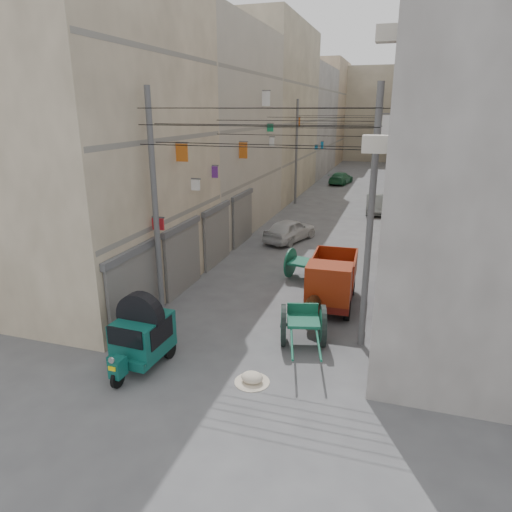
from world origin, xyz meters
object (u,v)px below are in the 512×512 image
at_px(tonga_cart, 303,325).
at_px(distant_car_green, 341,178).
at_px(second_cart, 305,264).
at_px(horse, 320,305).
at_px(distant_car_white, 290,230).
at_px(auto_rickshaw, 142,333).
at_px(distant_car_grey, 376,204).
at_px(feed_sack, 252,377).
at_px(mini_truck, 331,285).

relative_size(tonga_cart, distant_car_green, 0.78).
xyz_separation_m(second_cart, distant_car_green, (-2.09, 27.97, -0.13)).
distance_m(horse, distant_car_white, 10.71).
bearing_deg(tonga_cart, second_cart, 86.48).
distance_m(auto_rickshaw, second_cart, 9.04).
bearing_deg(distant_car_grey, distant_car_green, 103.68).
distance_m(second_cart, feed_sack, 8.43).
relative_size(mini_truck, distant_car_green, 0.91).
relative_size(horse, distant_car_green, 0.44).
distance_m(second_cart, distant_car_green, 28.05).
relative_size(mini_truck, feed_sack, 6.00).
relative_size(horse, distant_car_grey, 0.46).
relative_size(mini_truck, second_cart, 2.13).
height_order(auto_rickshaw, distant_car_white, auto_rickshaw).
bearing_deg(feed_sack, mini_truck, 76.79).
xyz_separation_m(auto_rickshaw, distant_car_green, (1.04, 36.44, -0.43)).
distance_m(tonga_cart, mini_truck, 3.07).
height_order(auto_rickshaw, second_cart, auto_rickshaw).
xyz_separation_m(auto_rickshaw, distant_car_white, (1.03, 14.34, -0.37)).
xyz_separation_m(feed_sack, distant_car_green, (-2.33, 36.37, 0.43)).
bearing_deg(feed_sack, horse, 74.33).
xyz_separation_m(feed_sack, distant_car_white, (-2.34, 14.27, 0.50)).
bearing_deg(horse, distant_car_grey, -82.15).
height_order(auto_rickshaw, horse, auto_rickshaw).
bearing_deg(feed_sack, auto_rickshaw, -178.90).
distance_m(auto_rickshaw, distant_car_grey, 24.19).
bearing_deg(distant_car_grey, second_cart, -102.53).
distance_m(feed_sack, distant_car_grey, 23.62).
xyz_separation_m(auto_rickshaw, horse, (4.54, 4.22, -0.27)).
bearing_deg(tonga_cart, distant_car_grey, 72.85).
bearing_deg(feed_sack, distant_car_green, 93.67).
height_order(tonga_cart, distant_car_grey, tonga_cart).
bearing_deg(feed_sack, distant_car_grey, 85.41).
relative_size(auto_rickshaw, distant_car_white, 0.65).
relative_size(mini_truck, horse, 2.09).
distance_m(mini_truck, distant_car_green, 31.02).
height_order(feed_sack, horse, horse).
xyz_separation_m(tonga_cart, horse, (0.27, 1.62, 0.04)).
relative_size(feed_sack, horse, 0.35).
bearing_deg(distant_car_grey, auto_rickshaw, -107.10).
xyz_separation_m(second_cart, distant_car_grey, (2.13, 15.13, -0.07)).
height_order(mini_truck, feed_sack, mini_truck).
distance_m(mini_truck, distant_car_white, 9.44).
relative_size(auto_rickshaw, second_cart, 1.44).
distance_m(mini_truck, horse, 1.44).
distance_m(tonga_cart, feed_sack, 2.75).
distance_m(tonga_cart, distant_car_grey, 21.03).
xyz_separation_m(mini_truck, distant_car_white, (-3.65, 8.70, -0.33)).
distance_m(auto_rickshaw, distant_car_green, 36.45).
height_order(tonga_cart, mini_truck, mini_truck).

